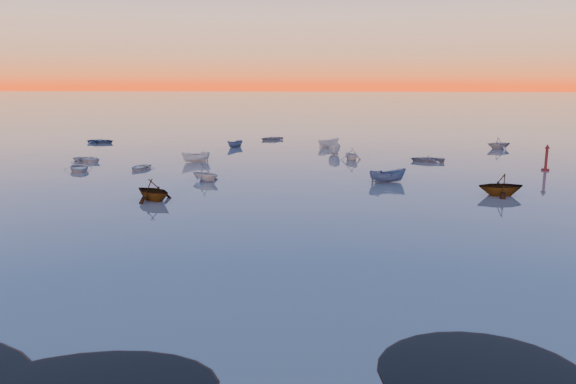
{
  "coord_description": "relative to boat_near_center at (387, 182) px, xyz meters",
  "views": [
    {
      "loc": [
        3.37,
        -18.49,
        10.75
      ],
      "look_at": [
        0.16,
        28.0,
        1.15
      ],
      "focal_mm": 35.0,
      "sensor_mm": 36.0,
      "label": 1
    }
  ],
  "objects": [
    {
      "name": "ground",
      "position": [
        -9.72,
        60.74,
        0.0
      ],
      "size": [
        600.0,
        600.0,
        0.0
      ],
      "primitive_type": "plane",
      "color": "#635A52",
      "rests_on": "ground"
    },
    {
      "name": "moored_fleet",
      "position": [
        -9.72,
        13.74,
        0.0
      ],
      "size": [
        124.0,
        58.0,
        1.2
      ],
      "primitive_type": null,
      "color": "#B8B8B4",
      "rests_on": "ground"
    },
    {
      "name": "boat_near_center",
      "position": [
        0.0,
        0.0,
        0.0
      ],
      "size": [
        2.61,
        4.29,
        1.38
      ],
      "primitive_type": "imported",
      "rotation": [
        0.0,
        0.0,
        1.82
      ],
      "color": "#3D5374",
      "rests_on": "ground"
    },
    {
      "name": "channel_marker",
      "position": [
        19.2,
        8.83,
        1.26
      ],
      "size": [
        0.9,
        0.9,
        3.18
      ],
      "color": "#400D0D",
      "rests_on": "ground"
    }
  ]
}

